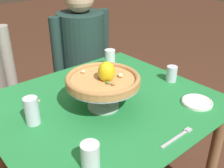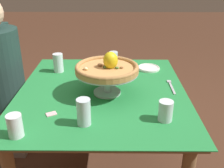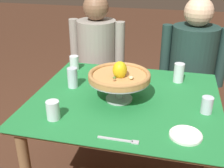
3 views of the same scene
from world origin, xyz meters
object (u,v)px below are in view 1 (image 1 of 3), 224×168
at_px(dinner_fork, 178,136).
at_px(water_glass_side_left, 32,112).
at_px(side_plate, 197,102).
at_px(diner_right, 83,61).
at_px(water_glass_side_right, 172,74).
at_px(water_glass_front_left, 90,157).
at_px(water_glass_back_right, 110,61).
at_px(sugar_packet, 34,101).
at_px(pizza_stand, 103,90).
at_px(pizza, 103,79).

bearing_deg(dinner_fork, water_glass_side_left, 130.55).
height_order(side_plate, diner_right, diner_right).
bearing_deg(water_glass_side_right, water_glass_front_left, -162.18).
height_order(water_glass_side_right, dinner_fork, water_glass_side_right).
height_order(water_glass_back_right, water_glass_side_right, water_glass_back_right).
xyz_separation_m(water_glass_front_left, sugar_packet, (0.05, 0.55, -0.04)).
bearing_deg(water_glass_side_left, diner_right, 43.47).
distance_m(pizza_stand, water_glass_front_left, 0.40).
bearing_deg(side_plate, diner_right, 87.16).
relative_size(pizza, water_glass_side_right, 3.82).
bearing_deg(pizza_stand, side_plate, -36.61).
xyz_separation_m(pizza_stand, sugar_packet, (-0.24, 0.27, -0.09)).
bearing_deg(water_glass_back_right, dinner_fork, -108.15).
bearing_deg(pizza, side_plate, -36.49).
bearing_deg(dinner_fork, pizza_stand, 103.27).
bearing_deg(side_plate, dinner_fork, -160.35).
relative_size(water_glass_back_right, sugar_packet, 2.52).
distance_m(pizza, dinner_fork, 0.42).
xyz_separation_m(water_glass_back_right, sugar_packet, (-0.56, -0.07, -0.05)).
relative_size(water_glass_front_left, sugar_packet, 1.99).
xyz_separation_m(pizza, water_glass_back_right, (0.33, 0.34, -0.10)).
xyz_separation_m(water_glass_back_right, water_glass_side_left, (-0.65, -0.24, 0.00)).
bearing_deg(pizza, diner_right, 62.06).
bearing_deg(pizza, water_glass_side_right, -3.89).
bearing_deg(sugar_packet, water_glass_side_left, -116.00).
height_order(water_glass_front_left, diner_right, diner_right).
xyz_separation_m(water_glass_front_left, dinner_fork, (0.37, -0.10, -0.04)).
xyz_separation_m(pizza_stand, water_glass_side_left, (-0.32, 0.10, -0.04)).
bearing_deg(dinner_fork, water_glass_back_right, 71.85).
distance_m(water_glass_front_left, diner_right, 1.31).
relative_size(pizza, water_glass_side_left, 2.74).
relative_size(water_glass_front_left, water_glass_side_left, 0.78).
height_order(water_glass_front_left, dinner_fork, water_glass_front_left).
distance_m(water_glass_back_right, diner_right, 0.52).
relative_size(pizza_stand, side_plate, 2.26).
xyz_separation_m(pizza_stand, dinner_fork, (0.09, -0.38, -0.09)).
xyz_separation_m(pizza, dinner_fork, (0.09, -0.38, -0.15)).
relative_size(water_glass_side_left, sugar_packet, 2.55).
distance_m(dinner_fork, diner_right, 1.25).
distance_m(water_glass_side_right, sugar_packet, 0.78).
bearing_deg(sugar_packet, side_plate, -41.75).
xyz_separation_m(pizza, diner_right, (0.43, 0.81, -0.28)).
xyz_separation_m(water_glass_back_right, diner_right, (0.10, 0.47, -0.18)).
bearing_deg(water_glass_back_right, water_glass_side_left, -159.60).
relative_size(water_glass_side_right, water_glass_side_left, 0.72).
relative_size(water_glass_front_left, water_glass_side_right, 1.09).
bearing_deg(pizza_stand, water_glass_front_left, -135.26).
distance_m(pizza, sugar_packet, 0.39).
xyz_separation_m(pizza, water_glass_side_right, (0.48, -0.03, -0.11)).
height_order(dinner_fork, diner_right, diner_right).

